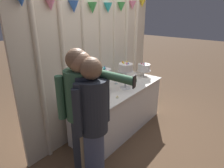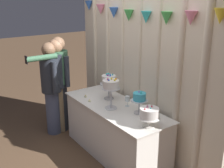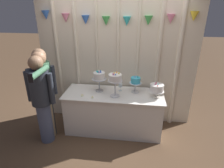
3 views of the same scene
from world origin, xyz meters
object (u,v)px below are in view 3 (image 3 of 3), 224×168
Objects in this scene: guest_man_pink_jacket at (44,91)px; cake_display_midleft at (115,79)px; guest_man_dark_suit at (41,98)px; wine_glass at (120,85)px; guest_girl_blue_dress at (44,90)px; cake_display_leftmost at (99,77)px; cake_display_rightmost at (157,88)px; tealight_near_left at (92,97)px; tealight_far_left at (82,96)px; cake_table at (113,112)px; cake_display_midright at (136,81)px.

cake_display_midleft is at bearing 11.76° from guest_man_pink_jacket.
guest_man_pink_jacket is 0.14m from guest_man_dark_suit.
guest_girl_blue_dress is (-1.28, -0.45, 0.04)m from wine_glass.
cake_display_leftmost is 1.04m from cake_display_rightmost.
tealight_near_left is 0.03× the size of guest_girl_blue_dress.
tealight_far_left is at bearing -154.59° from wine_glass.
cake_display_midleft is 0.33m from wine_glass.
guest_girl_blue_dress is at bearing -165.06° from cake_table.
wine_glass is (-0.28, 0.02, -0.10)m from cake_display_midright.
cake_table is at bearing 176.98° from cake_display_rightmost.
cake_display_midright is at bearing 3.19° from cake_display_leftmost.
guest_man_dark_suit reaches higher than tealight_far_left.
cake_display_midleft is at bearing -148.21° from cake_display_midright.
wine_glass reaches higher than tealight_far_left.
guest_man_dark_suit reaches higher than cake_table.
guest_man_pink_jacket is at bearing -170.91° from cake_display_rightmost.
cake_display_leftmost is 1.24× the size of cake_display_midright.
cake_table is 4.36× the size of cake_display_leftmost.
wine_glass is 0.09× the size of guest_girl_blue_dress.
guest_girl_blue_dress is (-1.17, -0.31, 0.53)m from cake_table.
tealight_near_left is (-0.46, -0.35, -0.10)m from wine_glass.
cake_display_midright reaches higher than cake_display_rightmost.
guest_girl_blue_dress reaches higher than cake_display_rightmost.
cake_display_leftmost is 0.46m from tealight_far_left.
cake_display_midleft is 1.34× the size of cake_display_midright.
guest_man_dark_suit is at bearing -81.64° from guest_girl_blue_dress.
cake_table is 0.69m from tealight_far_left.
cake_display_midleft is 0.73m from cake_display_rightmost.
cake_display_leftmost is 1.46× the size of cake_display_rightmost.
guest_girl_blue_dress is (-0.89, -0.39, -0.14)m from cake_display_leftmost.
guest_man_dark_suit reaches higher than cake_display_leftmost.
wine_glass is at bearing 7.91° from cake_display_leftmost.
guest_girl_blue_dress is (-1.55, -0.43, -0.07)m from cake_display_midright.
guest_man_pink_jacket reaches higher than tealight_near_left.
tealight_far_left is (-0.65, -0.31, -0.10)m from wine_glass.
tealight_near_left is at bearing -142.10° from wine_glass.
cake_display_midright reaches higher than cake_table.
guest_man_pink_jacket is (-1.19, -0.25, -0.19)m from cake_display_midleft.
cake_display_leftmost is at bearing 44.11° from tealight_far_left.
cake_display_midright is 1.61m from guest_man_pink_jacket.
guest_girl_blue_dress is at bearing 109.10° from guest_man_pink_jacket.
cake_display_rightmost is (0.37, -0.16, -0.05)m from cake_display_midright.
cake_display_leftmost is 2.74× the size of wine_glass.
guest_girl_blue_dress is (-0.01, 0.03, 0.01)m from guest_man_pink_jacket.
cake_display_leftmost is 0.25× the size of guest_girl_blue_dress.
tealight_near_left is at bearing -170.72° from cake_display_rightmost.
cake_display_leftmost is 0.99m from guest_man_pink_jacket.
cake_display_midright reaches higher than tealight_far_left.
cake_table is 0.57m from tealight_near_left.
tealight_far_left is (-0.93, -0.29, -0.20)m from cake_display_midright.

